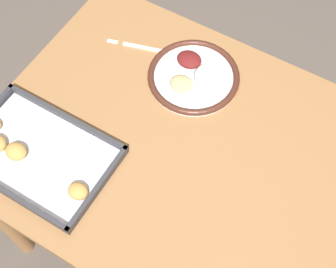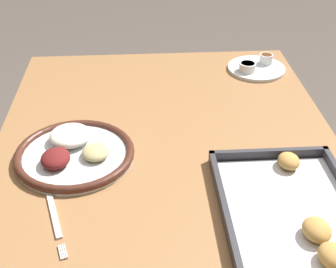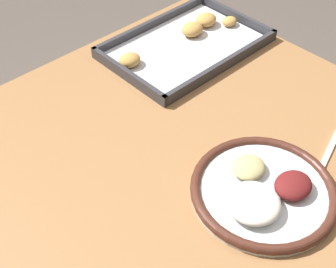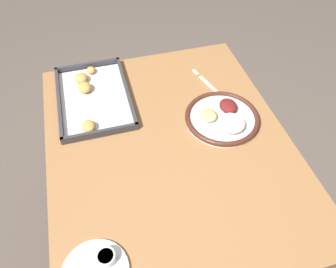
% 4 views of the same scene
% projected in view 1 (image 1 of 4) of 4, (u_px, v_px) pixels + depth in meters
% --- Properties ---
extents(ground_plane, '(8.00, 8.00, 0.00)m').
position_uv_depth(ground_plane, '(172.00, 227.00, 1.96)').
color(ground_plane, '#564C44').
extents(dining_table, '(1.04, 0.84, 0.75)m').
position_uv_depth(dining_table, '(173.00, 161.00, 1.41)').
color(dining_table, olive).
rests_on(dining_table, ground_plane).
extents(dinner_plate, '(0.28, 0.28, 0.05)m').
position_uv_depth(dinner_plate, '(195.00, 76.00, 1.40)').
color(dinner_plate, silver).
rests_on(dinner_plate, dining_table).
extents(fork, '(0.22, 0.08, 0.00)m').
position_uv_depth(fork, '(145.00, 48.00, 1.47)').
color(fork, silver).
rests_on(fork, dining_table).
extents(baking_tray, '(0.41, 0.28, 0.04)m').
position_uv_depth(baking_tray, '(35.00, 155.00, 1.28)').
color(baking_tray, '#333338').
rests_on(baking_tray, dining_table).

